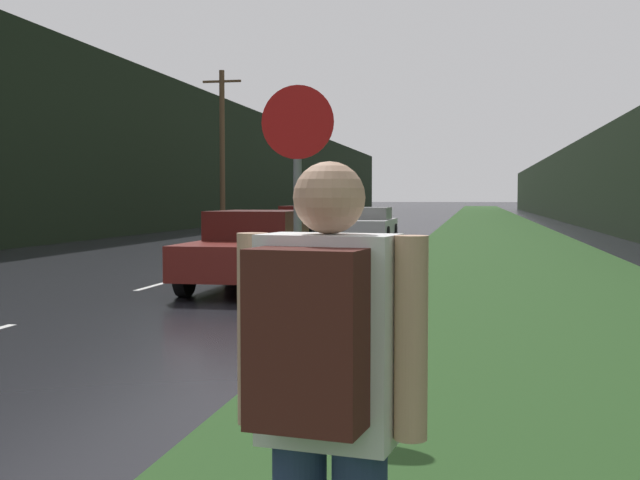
{
  "coord_description": "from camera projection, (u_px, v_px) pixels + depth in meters",
  "views": [
    {
      "loc": [
        6.13,
        0.42,
        1.72
      ],
      "look_at": [
        3.32,
        14.92,
        0.93
      ],
      "focal_mm": 45.0,
      "sensor_mm": 36.0,
      "label": 1
    }
  ],
  "objects": [
    {
      "name": "lane_stripe_e",
      "position": [
        308.0,
        243.0,
        29.94
      ],
      "size": [
        0.12,
        3.0,
        0.01
      ],
      "primitive_type": "cube",
      "color": "silver",
      "rests_on": "ground_plane"
    },
    {
      "name": "lane_stripe_c",
      "position": [
        167.0,
        282.0,
        16.22
      ],
      "size": [
        0.12,
        3.0,
        0.01
      ],
      "primitive_type": "cube",
      "color": "silver",
      "rests_on": "ground_plane"
    },
    {
      "name": "car_oncoming",
      "position": [
        300.0,
        219.0,
        38.02
      ],
      "size": [
        1.87,
        4.54,
        1.32
      ],
      "color": "maroon",
      "rests_on": "ground_plane"
    },
    {
      "name": "grass_verge",
      "position": [
        496.0,
        233.0,
        38.7
      ],
      "size": [
        6.0,
        240.0,
        0.02
      ],
      "primitive_type": "cube",
      "color": "#26471E",
      "rests_on": "ground_plane"
    },
    {
      "name": "hitchhiker_with_backpack",
      "position": [
        325.0,
        409.0,
        2.54
      ],
      "size": [
        0.63,
        0.47,
        1.83
      ],
      "rotation": [
        0.0,
        0.0,
        -0.15
      ],
      "color": "navy",
      "rests_on": "ground_plane"
    },
    {
      "name": "stop_sign",
      "position": [
        298.0,
        210.0,
        6.83
      ],
      "size": [
        0.63,
        0.07,
        2.67
      ],
      "color": "slate",
      "rests_on": "ground_plane"
    },
    {
      "name": "treeline_far_side",
      "position": [
        219.0,
        163.0,
        51.57
      ],
      "size": [
        2.0,
        140.0,
        7.83
      ],
      "primitive_type": "cube",
      "color": "black",
      "rests_on": "ground_plane"
    },
    {
      "name": "utility_pole_far",
      "position": [
        222.0,
        150.0,
        36.57
      ],
      "size": [
        1.8,
        0.24,
        7.49
      ],
      "color": "#4C3823",
      "rests_on": "ground_plane"
    },
    {
      "name": "car_passing_near",
      "position": [
        256.0,
        249.0,
        15.13
      ],
      "size": [
        1.93,
        4.6,
        1.47
      ],
      "rotation": [
        0.0,
        0.0,
        3.14
      ],
      "color": "maroon",
      "rests_on": "ground_plane"
    },
    {
      "name": "treeline_near_side",
      "position": [
        596.0,
        183.0,
        47.23
      ],
      "size": [
        2.0,
        140.0,
        5.15
      ],
      "primitive_type": "cube",
      "color": "black",
      "rests_on": "ground_plane"
    },
    {
      "name": "lane_stripe_d",
      "position": [
        258.0,
        257.0,
        23.08
      ],
      "size": [
        0.12,
        3.0,
        0.01
      ],
      "primitive_type": "cube",
      "color": "silver",
      "rests_on": "ground_plane"
    },
    {
      "name": "car_passing_far",
      "position": [
        370.0,
        224.0,
        31.63
      ],
      "size": [
        1.82,
        4.72,
        1.33
      ],
      "rotation": [
        0.0,
        0.0,
        3.14
      ],
      "color": "#BCBCBC",
      "rests_on": "ground_plane"
    }
  ]
}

